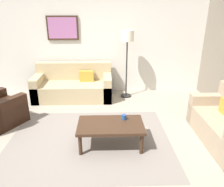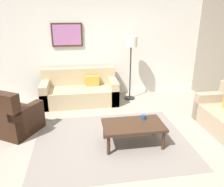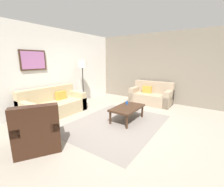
{
  "view_description": "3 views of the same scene",
  "coord_description": "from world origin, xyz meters",
  "px_view_note": "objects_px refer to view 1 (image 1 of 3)",
  "views": [
    {
      "loc": [
        0.3,
        -3.38,
        2.23
      ],
      "look_at": [
        0.41,
        0.17,
        0.83
      ],
      "focal_mm": 35.35,
      "sensor_mm": 36.0,
      "label": 1
    },
    {
      "loc": [
        -0.57,
        -3.63,
        2.34
      ],
      "look_at": [
        0.08,
        0.43,
        0.8
      ],
      "focal_mm": 35.98,
      "sensor_mm": 36.0,
      "label": 2
    },
    {
      "loc": [
        -3.31,
        -2.14,
        1.74
      ],
      "look_at": [
        0.17,
        0.25,
        0.8
      ],
      "focal_mm": 24.26,
      "sensor_mm": 36.0,
      "label": 3
    }
  ],
  "objects_px": {
    "framed_artwork": "(63,28)",
    "coffee_table": "(111,127)",
    "lamp_standing": "(127,43)",
    "cup": "(124,117)",
    "couch_main": "(74,86)"
  },
  "relations": [
    {
      "from": "coffee_table",
      "to": "lamp_standing",
      "type": "height_order",
      "value": "lamp_standing"
    },
    {
      "from": "cup",
      "to": "lamp_standing",
      "type": "xyz_separation_m",
      "value": [
        0.23,
        2.07,
        0.95
      ]
    },
    {
      "from": "cup",
      "to": "framed_artwork",
      "type": "height_order",
      "value": "framed_artwork"
    },
    {
      "from": "coffee_table",
      "to": "lamp_standing",
      "type": "xyz_separation_m",
      "value": [
        0.47,
        2.22,
        1.05
      ]
    },
    {
      "from": "couch_main",
      "to": "cup",
      "type": "bearing_deg",
      "value": -61.31
    },
    {
      "from": "coffee_table",
      "to": "cup",
      "type": "relative_size",
      "value": 12.25
    },
    {
      "from": "framed_artwork",
      "to": "coffee_table",
      "type": "bearing_deg",
      "value": -66.41
    },
    {
      "from": "coffee_table",
      "to": "cup",
      "type": "distance_m",
      "value": 0.3
    },
    {
      "from": "lamp_standing",
      "to": "framed_artwork",
      "type": "relative_size",
      "value": 2.14
    },
    {
      "from": "coffee_table",
      "to": "cup",
      "type": "xyz_separation_m",
      "value": [
        0.24,
        0.15,
        0.1
      ]
    },
    {
      "from": "couch_main",
      "to": "lamp_standing",
      "type": "relative_size",
      "value": 1.14
    },
    {
      "from": "framed_artwork",
      "to": "lamp_standing",
      "type": "bearing_deg",
      "value": -14.85
    },
    {
      "from": "coffee_table",
      "to": "lamp_standing",
      "type": "relative_size",
      "value": 0.64
    },
    {
      "from": "lamp_standing",
      "to": "cup",
      "type": "bearing_deg",
      "value": -96.29
    },
    {
      "from": "couch_main",
      "to": "cup",
      "type": "relative_size",
      "value": 21.8
    }
  ]
}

